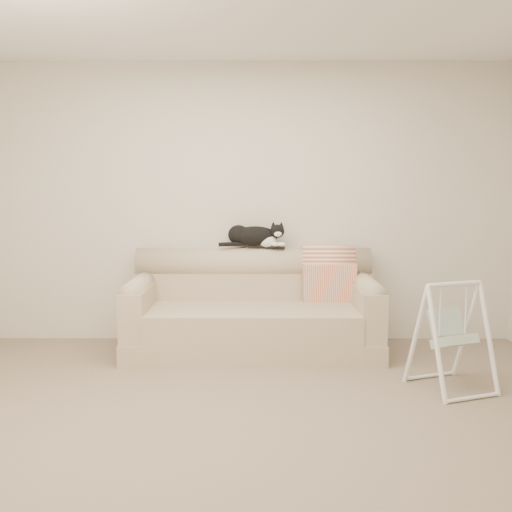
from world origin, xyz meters
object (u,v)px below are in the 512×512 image
(sofa, at_px, (253,312))
(remote_a, at_px, (258,247))
(baby_swing, at_px, (452,335))
(remote_b, at_px, (276,247))
(tuxedo_cat, at_px, (254,236))

(sofa, xyz_separation_m, remote_a, (0.04, 0.25, 0.56))
(baby_swing, bearing_deg, sofa, 146.21)
(remote_b, bearing_deg, tuxedo_cat, 169.68)
(remote_a, bearing_deg, tuxedo_cat, 179.02)
(remote_b, bearing_deg, remote_a, 167.94)
(sofa, height_order, remote_a, remote_a)
(remote_a, distance_m, remote_b, 0.17)
(sofa, bearing_deg, baby_swing, -33.79)
(sofa, distance_m, remote_a, 0.61)
(tuxedo_cat, height_order, baby_swing, tuxedo_cat)
(remote_a, height_order, tuxedo_cat, tuxedo_cat)
(remote_b, height_order, tuxedo_cat, tuxedo_cat)
(tuxedo_cat, bearing_deg, baby_swing, -40.28)
(tuxedo_cat, xyz_separation_m, baby_swing, (1.44, -1.22, -0.62))
(remote_a, relative_size, baby_swing, 0.23)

